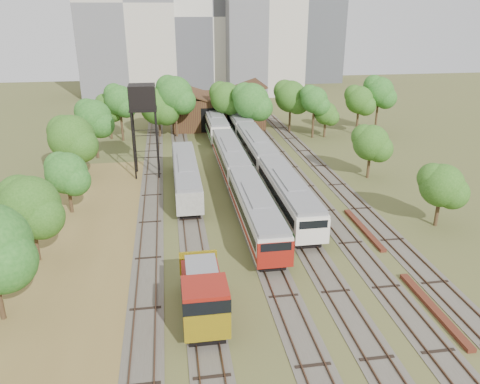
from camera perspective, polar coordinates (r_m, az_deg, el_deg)
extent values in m
plane|color=#475123|center=(33.41, 10.13, -15.19)|extent=(240.00, 240.00, 0.00)
cube|color=brown|center=(39.47, -20.08, -10.01)|extent=(14.00, 60.00, 0.04)
cube|color=#4C473D|center=(53.94, -10.73, -0.39)|extent=(2.60, 80.00, 0.06)
cube|color=#472D1E|center=(53.94, -11.49, -0.35)|extent=(0.08, 80.00, 0.14)
cube|color=#472D1E|center=(53.88, -9.97, -0.26)|extent=(0.08, 80.00, 0.14)
cube|color=#4C473D|center=(53.91, -6.48, -0.16)|extent=(2.60, 80.00, 0.06)
cube|color=#472D1E|center=(53.86, -7.25, -0.11)|extent=(0.08, 80.00, 0.14)
cube|color=#472D1E|center=(53.91, -5.72, -0.02)|extent=(0.08, 80.00, 0.14)
cube|color=#4C473D|center=(54.43, -0.17, 0.20)|extent=(2.60, 80.00, 0.06)
cube|color=#472D1E|center=(54.30, -0.91, 0.25)|extent=(0.08, 80.00, 0.14)
cube|color=#472D1E|center=(54.50, 0.58, 0.33)|extent=(0.08, 80.00, 0.14)
cube|color=#4C473D|center=(55.14, 3.95, 0.43)|extent=(2.60, 80.00, 0.06)
cube|color=#472D1E|center=(54.96, 3.22, 0.48)|extent=(0.08, 80.00, 0.14)
cube|color=#472D1E|center=(55.26, 4.67, 0.56)|extent=(0.08, 80.00, 0.14)
cube|color=#4C473D|center=(56.12, 7.93, 0.66)|extent=(2.60, 80.00, 0.06)
cube|color=#472D1E|center=(55.89, 7.23, 0.70)|extent=(0.08, 80.00, 0.14)
cube|color=#472D1E|center=(56.29, 8.64, 0.78)|extent=(0.08, 80.00, 0.14)
cube|color=#4C473D|center=(57.36, 11.77, 0.87)|extent=(2.60, 80.00, 0.06)
cube|color=#472D1E|center=(57.09, 11.10, 0.91)|extent=(0.08, 80.00, 0.14)
cube|color=#472D1E|center=(57.58, 12.45, 0.99)|extent=(0.08, 80.00, 0.14)
cube|color=black|center=(44.79, 1.87, -4.17)|extent=(2.18, 15.64, 0.79)
cube|color=silver|center=(44.11, 1.90, -2.25)|extent=(2.88, 17.00, 2.48)
cube|color=black|center=(43.99, 1.90, -1.89)|extent=(2.94, 15.64, 0.84)
cube|color=slate|center=(43.56, 1.92, -0.54)|extent=(2.65, 16.66, 0.36)
cube|color=maroon|center=(44.39, 1.89, -3.07)|extent=(2.94, 16.66, 0.45)
cube|color=maroon|center=(36.76, 4.35, -7.65)|extent=(2.92, 0.25, 2.23)
cube|color=black|center=(60.83, -1.17, 2.89)|extent=(2.18, 15.64, 0.79)
cube|color=silver|center=(60.33, -1.18, 4.36)|extent=(2.88, 17.00, 2.48)
cube|color=black|center=(60.25, -1.18, 4.63)|extent=(2.94, 15.64, 0.84)
cube|color=slate|center=(59.93, -1.19, 5.66)|extent=(2.65, 16.66, 0.36)
cube|color=maroon|center=(60.54, -1.17, 3.73)|extent=(2.94, 16.66, 0.45)
cube|color=black|center=(48.53, 5.80, -2.16)|extent=(2.24, 15.64, 0.81)
cube|color=silver|center=(47.88, 5.88, -0.32)|extent=(2.95, 17.00, 2.55)
cube|color=black|center=(47.77, 5.89, 0.02)|extent=(3.01, 15.64, 0.87)
cube|color=slate|center=(47.37, 5.94, 1.32)|extent=(2.72, 16.66, 0.37)
cube|color=#175E20|center=(48.15, 5.85, -1.11)|extent=(3.01, 16.66, 0.46)
cube|color=silver|center=(40.53, 8.84, -4.86)|extent=(2.99, 0.25, 2.29)
cube|color=black|center=(64.53, 1.96, 3.99)|extent=(2.24, 15.64, 0.81)
cube|color=silver|center=(64.05, 1.98, 5.42)|extent=(2.95, 17.00, 2.55)
cube|color=black|center=(63.97, 1.99, 5.69)|extent=(3.01, 15.64, 0.87)
cube|color=slate|center=(63.67, 2.00, 6.68)|extent=(2.72, 16.66, 0.37)
cube|color=#175E20|center=(64.25, 1.97, 4.81)|extent=(3.01, 16.66, 0.46)
cube|color=black|center=(81.16, -0.35, 7.65)|extent=(2.24, 15.64, 0.81)
cube|color=silver|center=(80.78, -0.35, 8.81)|extent=(2.95, 17.00, 2.55)
cube|color=black|center=(80.71, -0.35, 9.02)|extent=(3.01, 15.64, 0.87)
cube|color=slate|center=(80.47, -0.36, 9.82)|extent=(2.72, 16.66, 0.37)
cube|color=#175E20|center=(80.93, -0.35, 8.32)|extent=(3.01, 16.66, 0.46)
cube|color=black|center=(78.47, -3.01, 7.14)|extent=(2.23, 14.72, 0.81)
cube|color=silver|center=(78.08, -3.04, 8.33)|extent=(2.95, 16.00, 2.54)
cube|color=black|center=(78.01, -3.04, 8.55)|extent=(3.01, 14.72, 0.86)
cube|color=slate|center=(77.76, -3.06, 9.37)|extent=(2.71, 15.68, 0.37)
cube|color=#175E20|center=(78.24, -3.03, 7.83)|extent=(3.01, 15.68, 0.46)
cube|color=silver|center=(70.43, -2.35, 6.79)|extent=(2.99, 0.25, 2.29)
cube|color=black|center=(33.52, -4.54, -13.72)|extent=(2.34, 7.20, 0.96)
cube|color=maroon|center=(33.47, -4.71, -11.15)|extent=(2.66, 4.40, 1.59)
cube|color=maroon|center=(30.30, -4.23, -13.57)|extent=(2.87, 2.76, 2.87)
cube|color=black|center=(29.91, -4.27, -12.49)|extent=(2.92, 2.82, 0.96)
cube|color=gold|center=(29.62, -3.96, -16.15)|extent=(2.87, 0.20, 1.91)
cube|color=gold|center=(36.19, -5.10, -8.56)|extent=(2.87, 0.20, 1.91)
cube|color=slate|center=(31.88, -4.70, -9.27)|extent=(2.13, 3.60, 0.21)
cube|color=black|center=(54.76, -6.55, 0.58)|extent=(2.07, 16.56, 0.75)
cube|color=gray|center=(54.23, -6.62, 2.11)|extent=(2.73, 18.00, 2.35)
cube|color=black|center=(54.14, -6.63, 2.39)|extent=(2.79, 16.56, 0.80)
cube|color=slate|center=(53.81, -6.68, 3.46)|extent=(2.51, 17.64, 0.34)
cylinder|color=black|center=(58.30, -12.84, 5.40)|extent=(0.21, 0.21, 8.34)
cylinder|color=black|center=(58.16, -10.07, 5.57)|extent=(0.21, 0.21, 8.34)
cylinder|color=black|center=(61.01, -12.70, 6.12)|extent=(0.21, 0.21, 8.34)
cylinder|color=black|center=(60.88, -10.05, 6.28)|extent=(0.21, 0.21, 8.34)
cube|color=black|center=(58.60, -11.72, 9.87)|extent=(3.28, 3.28, 0.20)
cube|color=black|center=(58.33, -11.83, 11.32)|extent=(3.13, 3.13, 2.81)
cube|color=#5A2819|center=(36.40, 22.53, -13.00)|extent=(0.59, 8.90, 0.30)
cube|color=#5A2819|center=(46.26, 14.83, -4.40)|extent=(0.55, 8.83, 0.29)
cube|color=#3A1D15|center=(85.31, -2.90, 9.92)|extent=(16.00, 11.00, 5.50)
cube|color=#3A1D15|center=(84.39, -5.71, 12.03)|extent=(8.45, 11.55, 2.96)
cube|color=#3A1D15|center=(85.21, -0.21, 12.22)|extent=(8.45, 11.55, 2.96)
cube|color=black|center=(80.13, -2.47, 8.77)|extent=(6.40, 0.15, 4.12)
cylinder|color=#382616|center=(42.39, -23.66, -5.32)|extent=(0.36, 0.36, 3.91)
sphere|color=#245316|center=(41.21, -24.27, -1.56)|extent=(4.89, 4.89, 4.89)
cylinder|color=#382616|center=(51.13, -20.01, -0.59)|extent=(0.36, 0.36, 3.39)
sphere|color=#245316|center=(50.27, -20.39, 2.17)|extent=(4.22, 4.22, 4.22)
cylinder|color=#382616|center=(61.29, -19.48, 3.38)|extent=(0.36, 0.36, 4.06)
sphere|color=#245316|center=(60.46, -19.84, 6.21)|extent=(5.58, 5.58, 5.58)
cylinder|color=#382616|center=(68.94, -17.11, 5.80)|extent=(0.36, 0.36, 4.54)
sphere|color=#245316|center=(68.13, -17.43, 8.63)|extent=(4.96, 4.96, 4.96)
cylinder|color=#382616|center=(78.99, -15.50, 7.69)|extent=(0.36, 0.36, 4.03)
sphere|color=#245316|center=(78.35, -15.72, 9.90)|extent=(3.97, 3.97, 3.97)
cylinder|color=#382616|center=(77.33, -14.21, 7.93)|extent=(0.36, 0.36, 5.09)
sphere|color=#245316|center=(76.55, -14.47, 10.79)|extent=(4.61, 4.61, 4.61)
cylinder|color=#382616|center=(78.73, -9.78, 8.08)|extent=(0.36, 0.36, 3.95)
sphere|color=#245316|center=(78.09, -9.92, 10.26)|extent=(5.97, 5.97, 5.97)
cylinder|color=#382616|center=(78.11, -7.78, 8.67)|extent=(0.36, 0.36, 5.48)
sphere|color=#245316|center=(77.30, -7.94, 11.73)|extent=(5.73, 5.73, 5.73)
cylinder|color=#382616|center=(79.22, -1.69, 8.76)|extent=(0.36, 0.36, 4.74)
sphere|color=#245316|center=(78.49, -1.72, 11.36)|extent=(5.18, 5.18, 5.18)
cylinder|color=#382616|center=(75.98, 1.37, 8.24)|extent=(0.36, 0.36, 4.81)
sphere|color=#245316|center=(75.22, 1.40, 10.99)|extent=(5.69, 5.69, 5.69)
cylinder|color=#382616|center=(80.77, 6.08, 8.91)|extent=(0.36, 0.36, 4.79)
sphere|color=#245316|center=(80.06, 6.19, 11.50)|extent=(5.25, 5.25, 5.25)
cylinder|color=#382616|center=(77.80, 8.90, 8.32)|extent=(0.36, 0.36, 4.85)
sphere|color=#245316|center=(77.05, 9.06, 11.03)|extent=(4.23, 4.23, 4.23)
cylinder|color=#382616|center=(81.33, 14.11, 8.40)|extent=(0.36, 0.36, 4.56)
sphere|color=#245316|center=(80.65, 14.33, 10.83)|extent=(4.50, 4.50, 4.50)
cylinder|color=#382616|center=(83.58, 16.30, 8.83)|extent=(0.36, 0.36, 5.43)
sphere|color=#245316|center=(82.83, 16.60, 11.66)|extent=(4.82, 4.82, 4.82)
cylinder|color=#382616|center=(49.01, 22.94, -2.03)|extent=(0.36, 0.36, 3.29)
sphere|color=#245316|center=(48.13, 23.37, 0.75)|extent=(4.13, 4.13, 4.13)
cylinder|color=#382616|center=(60.26, 15.42, 3.30)|extent=(0.36, 0.36, 3.55)
sphere|color=#245316|center=(59.50, 15.67, 5.80)|extent=(4.38, 4.38, 4.38)
cylinder|color=#382616|center=(78.56, 10.29, 7.71)|extent=(0.36, 0.36, 3.11)
sphere|color=#245316|center=(78.04, 10.40, 9.42)|extent=(3.67, 3.67, 3.67)
cube|color=#BCB3A5|center=(120.45, -13.81, 21.47)|extent=(22.00, 16.00, 42.00)
cube|color=beige|center=(125.71, -3.78, 20.60)|extent=(20.00, 18.00, 36.00)
cube|color=#47494F|center=(142.15, 9.55, 18.85)|extent=(12.00, 12.00, 28.00)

